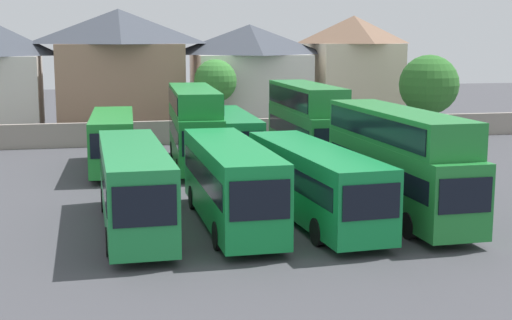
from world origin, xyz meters
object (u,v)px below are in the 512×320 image
at_px(bus_4, 398,157).
at_px(bus_6, 194,122).
at_px(house_terrace_far_right, 353,71).
at_px(bus_3, 313,179).
at_px(bus_1, 134,183).
at_px(bus_7, 231,135).
at_px(house_terrace_right, 250,77).
at_px(tree_left_of_lot, 429,85).
at_px(house_terrace_centre, 120,71).
at_px(bus_2, 230,179).
at_px(tree_behind_wall, 215,82).
at_px(bus_8, 307,119).
at_px(bus_5, 113,138).

height_order(bus_4, bus_6, bus_6).
bearing_deg(house_terrace_far_right, bus_3, -112.42).
height_order(bus_1, bus_4, bus_4).
bearing_deg(bus_3, bus_7, 179.92).
bearing_deg(bus_1, house_terrace_right, 159.13).
relative_size(bus_4, bus_6, 1.02).
bearing_deg(tree_left_of_lot, bus_4, -118.32).
bearing_deg(house_terrace_centre, bus_4, -70.45).
height_order(bus_2, tree_left_of_lot, tree_left_of_lot).
xyz_separation_m(bus_2, tree_behind_wall, (3.77, 27.33, 2.51)).
distance_m(bus_4, tree_left_of_lot, 25.76).
xyz_separation_m(house_terrace_centre, tree_left_of_lot, (23.39, -8.88, -0.92)).
bearing_deg(bus_1, bus_3, 88.17).
distance_m(bus_6, bus_7, 2.48).
distance_m(bus_6, house_terrace_centre, 17.35).
bearing_deg(bus_2, bus_7, 169.19).
height_order(bus_1, house_terrace_right, house_terrace_right).
height_order(bus_2, house_terrace_right, house_terrace_right).
height_order(bus_4, bus_8, bus_8).
distance_m(house_terrace_far_right, tree_left_of_lot, 10.02).
xyz_separation_m(bus_2, bus_6, (0.43, 15.00, 0.74)).
distance_m(bus_7, tree_left_of_lot, 18.96).
bearing_deg(bus_5, bus_2, 19.74).
height_order(bus_1, bus_3, bus_1).
distance_m(bus_8, house_terrace_right, 17.48).
bearing_deg(bus_4, bus_2, -89.63).
relative_size(bus_8, tree_left_of_lot, 1.66).
xyz_separation_m(bus_1, bus_7, (6.82, 14.94, -0.14)).
height_order(bus_3, tree_behind_wall, tree_behind_wall).
height_order(bus_2, house_terrace_centre, house_terrace_centre).
height_order(bus_5, house_terrace_right, house_terrace_right).
height_order(bus_1, house_terrace_centre, house_terrace_centre).
relative_size(bus_1, bus_8, 1.05).
xyz_separation_m(bus_8, tree_behind_wall, (-3.84, 12.71, 1.69)).
relative_size(bus_8, house_terrace_right, 1.11).
bearing_deg(house_terrace_right, tree_behind_wall, -128.80).
distance_m(bus_8, tree_behind_wall, 13.39).
bearing_deg(tree_left_of_lot, house_terrace_right, 143.38).
bearing_deg(tree_left_of_lot, house_terrace_centre, 159.20).
distance_m(bus_6, tree_left_of_lot, 21.02).
bearing_deg(bus_3, bus_8, 161.33).
bearing_deg(bus_7, tree_behind_wall, 177.13).
xyz_separation_m(bus_6, house_terrace_far_right, (16.64, 17.42, 2.28)).
xyz_separation_m(house_terrace_centre, house_terrace_far_right, (20.58, 0.71, -0.21)).
bearing_deg(bus_7, bus_5, -85.57).
distance_m(bus_7, house_terrace_far_right, 22.72).
xyz_separation_m(bus_7, house_terrace_far_right, (14.32, 17.35, 3.17)).
height_order(bus_1, bus_2, bus_2).
distance_m(bus_1, tree_behind_wall, 28.42).
bearing_deg(bus_1, bus_7, 154.60).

